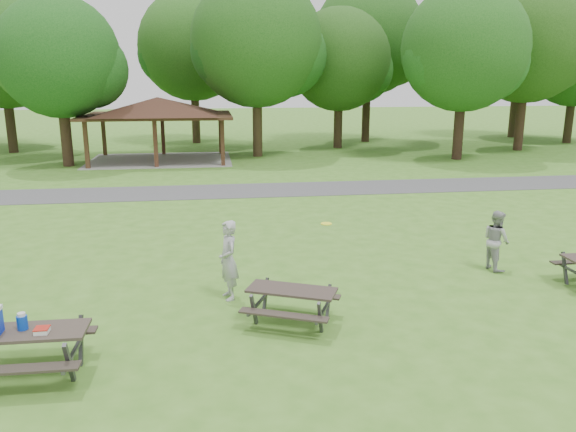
% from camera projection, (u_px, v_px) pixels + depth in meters
% --- Properties ---
extents(ground, '(160.00, 160.00, 0.00)m').
position_uv_depth(ground, '(267.00, 326.00, 11.48)').
color(ground, '#417722').
rests_on(ground, ground).
extents(asphalt_path, '(120.00, 3.20, 0.02)m').
position_uv_depth(asphalt_path, '(235.00, 191.00, 24.93)').
color(asphalt_path, '#454548').
rests_on(asphalt_path, ground).
extents(pavilion, '(8.60, 7.01, 3.76)m').
position_uv_depth(pavilion, '(158.00, 109.00, 33.26)').
color(pavilion, '#392414').
rests_on(pavilion, ground).
extents(tree_row_c, '(8.19, 7.80, 10.67)m').
position_uv_depth(tree_row_c, '(4.00, 51.00, 35.91)').
color(tree_row_c, black).
rests_on(tree_row_c, ground).
extents(tree_row_d, '(6.93, 6.60, 9.27)m').
position_uv_depth(tree_row_d, '(61.00, 61.00, 30.52)').
color(tree_row_d, black).
rests_on(tree_row_d, ground).
extents(tree_row_e, '(8.40, 8.00, 11.02)m').
position_uv_depth(tree_row_e, '(258.00, 45.00, 34.16)').
color(tree_row_e, '#322416').
rests_on(tree_row_e, ground).
extents(tree_row_f, '(7.35, 7.00, 9.55)m').
position_uv_depth(tree_row_f, '(340.00, 63.00, 38.56)').
color(tree_row_f, black).
rests_on(tree_row_f, ground).
extents(tree_row_g, '(7.77, 7.40, 10.25)m').
position_uv_depth(tree_row_g, '(466.00, 52.00, 33.00)').
color(tree_row_g, black).
rests_on(tree_row_g, ground).
extents(tree_row_h, '(8.61, 8.20, 11.37)m').
position_uv_depth(tree_row_h, '(529.00, 44.00, 37.01)').
color(tree_row_h, '#321E16').
rests_on(tree_row_h, ground).
extents(tree_deep_b, '(8.40, 8.00, 11.13)m').
position_uv_depth(tree_deep_b, '(194.00, 49.00, 41.28)').
color(tree_deep_b, '#312116').
rests_on(tree_deep_b, ground).
extents(tree_deep_c, '(8.82, 8.40, 11.90)m').
position_uv_depth(tree_deep_c, '(370.00, 42.00, 41.94)').
color(tree_deep_c, black).
rests_on(tree_deep_c, ground).
extents(tree_deep_d, '(8.40, 8.00, 11.27)m').
position_uv_depth(tree_deep_d, '(520.00, 50.00, 45.23)').
color(tree_deep_d, black).
rests_on(tree_deep_d, ground).
extents(picnic_table_near, '(2.01, 1.64, 1.39)m').
position_uv_depth(picnic_table_near, '(13.00, 334.00, 9.34)').
color(picnic_table_near, '#332A24').
rests_on(picnic_table_near, ground).
extents(picnic_table_middle, '(2.23, 2.05, 0.78)m').
position_uv_depth(picnic_table_middle, '(292.00, 297.00, 11.49)').
color(picnic_table_middle, '#312723').
rests_on(picnic_table_middle, ground).
extents(frisbee_in_flight, '(0.35, 0.35, 0.02)m').
position_uv_depth(frisbee_in_flight, '(326.00, 224.00, 13.19)').
color(frisbee_in_flight, '#FFFC28').
rests_on(frisbee_in_flight, ground).
extents(frisbee_thrower, '(0.59, 0.76, 1.84)m').
position_uv_depth(frisbee_thrower, '(228.00, 260.00, 12.71)').
color(frisbee_thrower, '#A7A7AA').
rests_on(frisbee_thrower, ground).
extents(frisbee_catcher, '(0.71, 0.85, 1.59)m').
position_uv_depth(frisbee_catcher, '(496.00, 240.00, 14.69)').
color(frisbee_catcher, '#A2A2A5').
rests_on(frisbee_catcher, ground).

